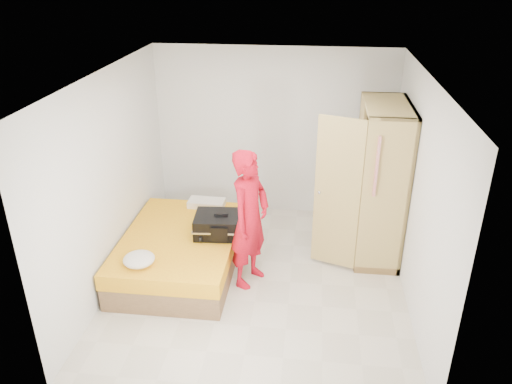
# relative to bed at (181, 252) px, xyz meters

# --- Properties ---
(room) EXTENTS (4.00, 4.02, 2.60)m
(room) POSITION_rel_bed_xyz_m (1.05, -0.15, 1.05)
(room) COLOR beige
(room) RESTS_ON ground
(bed) EXTENTS (1.42, 2.02, 0.50)m
(bed) POSITION_rel_bed_xyz_m (0.00, 0.00, 0.00)
(bed) COLOR olive
(bed) RESTS_ON ground
(wardrobe) EXTENTS (1.15, 1.20, 2.10)m
(wardrobe) POSITION_rel_bed_xyz_m (2.50, 0.71, 0.75)
(wardrobe) COLOR tan
(wardrobe) RESTS_ON ground
(person) EXTENTS (0.64, 0.76, 1.76)m
(person) POSITION_rel_bed_xyz_m (0.93, -0.16, 0.63)
(person) COLOR red
(person) RESTS_ON ground
(suitcase) EXTENTS (0.72, 0.56, 0.30)m
(suitcase) POSITION_rel_bed_xyz_m (0.54, 0.10, 0.38)
(suitcase) COLOR black
(suitcase) RESTS_ON bed
(round_cushion) EXTENTS (0.37, 0.37, 0.14)m
(round_cushion) POSITION_rel_bed_xyz_m (-0.29, -0.71, 0.32)
(round_cushion) COLOR silver
(round_cushion) RESTS_ON bed
(pillow) EXTENTS (0.52, 0.28, 0.09)m
(pillow) POSITION_rel_bed_xyz_m (0.18, 0.85, 0.30)
(pillow) COLOR silver
(pillow) RESTS_ON bed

